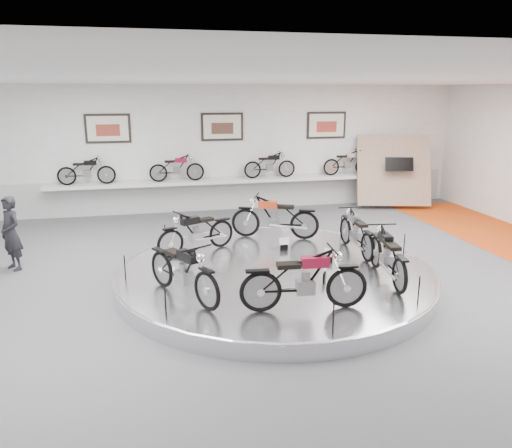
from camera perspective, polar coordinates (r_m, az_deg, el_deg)
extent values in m
plane|color=#575759|center=(10.04, 2.60, -7.23)|extent=(16.00, 16.00, 0.00)
plane|color=white|center=(9.31, 2.90, 16.23)|extent=(16.00, 16.00, 0.00)
plane|color=white|center=(16.26, -3.86, 8.58)|extent=(16.00, 0.00, 16.00)
cube|color=#BCBCBA|center=(16.46, -3.76, 3.55)|extent=(15.68, 0.04, 1.10)
cylinder|color=silver|center=(10.26, 2.17, -5.84)|extent=(6.40, 6.40, 0.30)
torus|color=#B2B2BA|center=(10.22, 2.17, -5.21)|extent=(6.40, 6.40, 0.10)
cube|color=silver|center=(16.10, -3.63, 4.92)|extent=(11.00, 0.55, 0.10)
cube|color=silver|center=(16.00, -16.57, 10.42)|extent=(1.35, 0.06, 0.88)
cube|color=silver|center=(16.16, -3.88, 11.03)|extent=(1.35, 0.06, 0.88)
cube|color=silver|center=(17.05, 8.05, 11.12)|extent=(1.35, 0.06, 0.88)
cube|color=tan|center=(17.28, 15.45, 5.94)|extent=(2.56, 1.52, 2.30)
imported|color=black|center=(12.00, -26.21, -0.97)|extent=(0.68, 0.71, 1.63)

